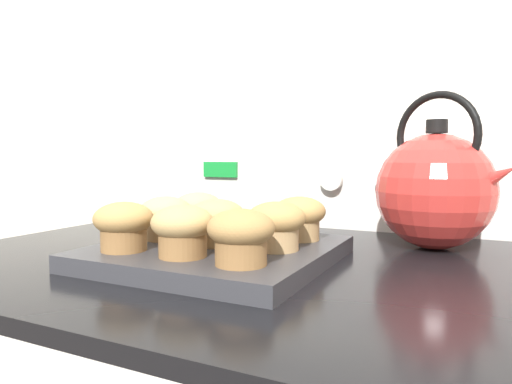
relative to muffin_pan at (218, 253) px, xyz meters
name	(u,v)px	position (x,y,z in m)	size (l,w,h in m)	color
wall_back	(312,70)	(-0.01, 0.41, 0.31)	(8.00, 0.05, 2.40)	silver
control_panel	(303,178)	(-0.01, 0.36, 0.08)	(0.78, 0.07, 0.19)	white
muffin_pan	(218,253)	(0.00, 0.00, 0.00)	(0.29, 0.29, 0.02)	#38383D
muffin_r0_c0	(124,224)	(-0.08, -0.08, 0.04)	(0.07, 0.07, 0.06)	olive
muffin_r0_c1	(183,229)	(0.00, -0.08, 0.04)	(0.07, 0.07, 0.06)	olive
muffin_r0_c2	(241,235)	(0.08, -0.09, 0.04)	(0.07, 0.07, 0.06)	olive
muffin_r1_c0	(166,216)	(-0.08, 0.00, 0.04)	(0.07, 0.07, 0.06)	#A37A4C
muffin_r1_c1	(217,220)	(0.00, 0.00, 0.04)	(0.07, 0.07, 0.06)	tan
muffin_r1_c2	(276,224)	(0.08, 0.00, 0.04)	(0.07, 0.07, 0.06)	tan
muffin_r2_c0	(198,210)	(-0.08, 0.08, 0.04)	(0.07, 0.07, 0.06)	tan
muffin_r2_c2	(299,217)	(0.08, 0.08, 0.04)	(0.07, 0.07, 0.06)	tan
tea_kettle	(436,189)	(0.25, 0.21, 0.08)	(0.20, 0.17, 0.23)	red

